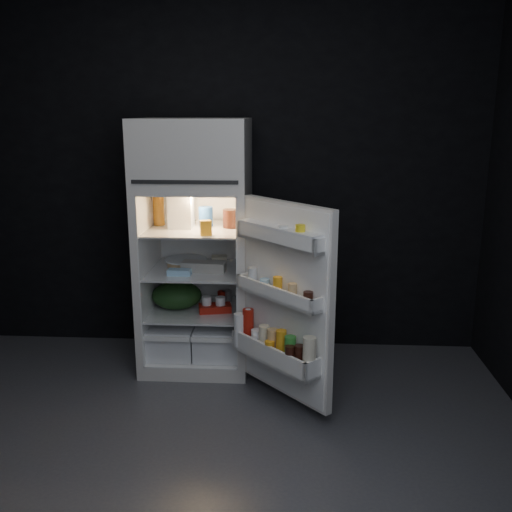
# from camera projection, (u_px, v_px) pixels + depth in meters

# --- Properties ---
(floor) EXTENTS (4.00, 3.40, 0.00)m
(floor) POSITION_uv_depth(u_px,v_px,m) (184.00, 465.00, 3.02)
(floor) COLOR #4A4A4F
(floor) RESTS_ON ground
(wall_back) EXTENTS (4.00, 0.00, 2.70)m
(wall_back) POSITION_uv_depth(u_px,v_px,m) (220.00, 176.00, 4.34)
(wall_back) COLOR black
(wall_back) RESTS_ON ground
(refrigerator) EXTENTS (0.76, 0.71, 1.78)m
(refrigerator) POSITION_uv_depth(u_px,v_px,m) (196.00, 237.00, 4.07)
(refrigerator) COLOR silver
(refrigerator) RESTS_ON ground
(fridge_door) EXTENTS (0.63, 0.66, 1.22)m
(fridge_door) POSITION_uv_depth(u_px,v_px,m) (282.00, 305.00, 3.47)
(fridge_door) COLOR silver
(fridge_door) RESTS_ON ground
(milk_jug) EXTENTS (0.17, 0.17, 0.24)m
(milk_jug) POSITION_uv_depth(u_px,v_px,m) (181.00, 211.00, 4.01)
(milk_jug) COLOR white
(milk_jug) RESTS_ON refrigerator
(mayo_jar) EXTENTS (0.11, 0.11, 0.14)m
(mayo_jar) POSITION_uv_depth(u_px,v_px,m) (206.00, 217.00, 4.06)
(mayo_jar) COLOR #1C479A
(mayo_jar) RESTS_ON refrigerator
(jam_jar) EXTENTS (0.12, 0.12, 0.13)m
(jam_jar) POSITION_uv_depth(u_px,v_px,m) (230.00, 218.00, 4.02)
(jam_jar) COLOR black
(jam_jar) RESTS_ON refrigerator
(amber_bottle) EXTENTS (0.11, 0.11, 0.22)m
(amber_bottle) POSITION_uv_depth(u_px,v_px,m) (159.00, 210.00, 4.10)
(amber_bottle) COLOR #AE671B
(amber_bottle) RESTS_ON refrigerator
(small_carton) EXTENTS (0.09, 0.07, 0.10)m
(small_carton) POSITION_uv_depth(u_px,v_px,m) (206.00, 228.00, 3.77)
(small_carton) COLOR orange
(small_carton) RESTS_ON refrigerator
(egg_carton) EXTENTS (0.32, 0.14, 0.07)m
(egg_carton) POSITION_uv_depth(u_px,v_px,m) (204.00, 267.00, 4.02)
(egg_carton) COLOR gray
(egg_carton) RESTS_ON refrigerator
(pie) EXTENTS (0.29, 0.29, 0.04)m
(pie) POSITION_uv_depth(u_px,v_px,m) (186.00, 263.00, 4.19)
(pie) COLOR tan
(pie) RESTS_ON refrigerator
(flat_package) EXTENTS (0.16, 0.09, 0.04)m
(flat_package) POSITION_uv_depth(u_px,v_px,m) (179.00, 272.00, 3.94)
(flat_package) COLOR #8FBEDD
(flat_package) RESTS_ON refrigerator
(wrapped_pkg) EXTENTS (0.12, 0.11, 0.05)m
(wrapped_pkg) POSITION_uv_depth(u_px,v_px,m) (219.00, 259.00, 4.26)
(wrapped_pkg) COLOR beige
(wrapped_pkg) RESTS_ON refrigerator
(produce_bag) EXTENTS (0.43, 0.39, 0.20)m
(produce_bag) POSITION_uv_depth(u_px,v_px,m) (177.00, 295.00, 4.15)
(produce_bag) COLOR #193815
(produce_bag) RESTS_ON refrigerator
(yogurt_tray) EXTENTS (0.25, 0.17, 0.05)m
(yogurt_tray) POSITION_uv_depth(u_px,v_px,m) (215.00, 308.00, 4.10)
(yogurt_tray) COLOR #A3190E
(yogurt_tray) RESTS_ON refrigerator
(small_can_red) EXTENTS (0.07, 0.07, 0.09)m
(small_can_red) POSITION_uv_depth(u_px,v_px,m) (222.00, 297.00, 4.28)
(small_can_red) COLOR #A3190E
(small_can_red) RESTS_ON refrigerator
(small_can_silver) EXTENTS (0.08, 0.08, 0.09)m
(small_can_silver) POSITION_uv_depth(u_px,v_px,m) (227.00, 296.00, 4.30)
(small_can_silver) COLOR silver
(small_can_silver) RESTS_ON refrigerator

